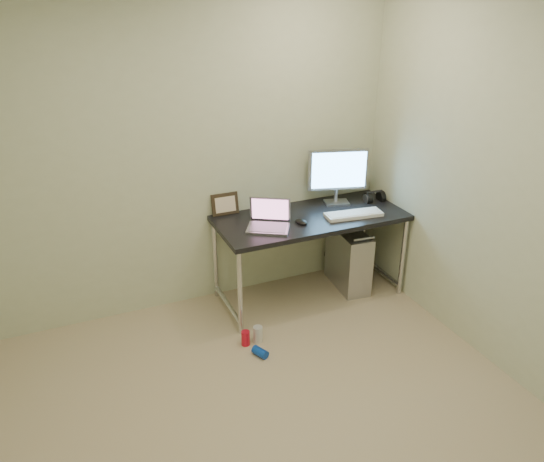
{
  "coord_description": "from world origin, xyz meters",
  "views": [
    {
      "loc": [
        -0.93,
        -2.15,
        2.44
      ],
      "look_at": [
        0.46,
        1.06,
        0.85
      ],
      "focal_mm": 35.0,
      "sensor_mm": 36.0,
      "label": 1
    }
  ],
  "objects": [
    {
      "name": "can_blue",
      "position": [
        0.24,
        0.78,
        0.03
      ],
      "size": [
        0.11,
        0.13,
        0.07
      ],
      "primitive_type": "cylinder",
      "rotation": [
        1.57,
        0.0,
        0.42
      ],
      "color": "#0F3FB7",
      "rests_on": "ground"
    },
    {
      "name": "wall_back",
      "position": [
        0.0,
        1.75,
        1.25
      ],
      "size": [
        3.5,
        0.02,
        2.5
      ],
      "primitive_type": "cube",
      "color": "beige",
      "rests_on": "ground"
    },
    {
      "name": "webcam",
      "position": [
        0.62,
        1.7,
        0.83
      ],
      "size": [
        0.04,
        0.04,
        0.11
      ],
      "rotation": [
        0.0,
        0.0,
        -0.33
      ],
      "color": "silver",
      "rests_on": "desk"
    },
    {
      "name": "can_white",
      "position": [
        0.29,
        0.95,
        0.07
      ],
      "size": [
        0.08,
        0.08,
        0.13
      ],
      "primitive_type": "cylinder",
      "rotation": [
        0.0,
        0.0,
        0.18
      ],
      "color": "silver",
      "rests_on": "ground"
    },
    {
      "name": "desk",
      "position": [
        0.96,
        1.41,
        0.67
      ],
      "size": [
        1.57,
        0.69,
        0.75
      ],
      "color": "black",
      "rests_on": "ground"
    },
    {
      "name": "headphones",
      "position": [
        1.63,
        1.48,
        0.78
      ],
      "size": [
        0.18,
        0.11,
        0.12
      ],
      "rotation": [
        0.0,
        0.0,
        -0.06
      ],
      "color": "black",
      "rests_on": "desk"
    },
    {
      "name": "monitor",
      "position": [
        1.3,
        1.58,
        1.03
      ],
      "size": [
        0.5,
        0.2,
        0.48
      ],
      "rotation": [
        0.0,
        0.0,
        -0.28
      ],
      "color": "#A4A4AB",
      "rests_on": "desk"
    },
    {
      "name": "can_red",
      "position": [
        0.2,
        0.95,
        0.06
      ],
      "size": [
        0.08,
        0.08,
        0.12
      ],
      "primitive_type": "cylinder",
      "rotation": [
        0.0,
        0.0,
        -0.3
      ],
      "color": "red",
      "rests_on": "ground"
    },
    {
      "name": "cable_a",
      "position": [
        1.31,
        1.7,
        0.4
      ],
      "size": [
        0.01,
        0.16,
        0.69
      ],
      "primitive_type": "cylinder",
      "rotation": [
        0.21,
        0.0,
        0.0
      ],
      "color": "black",
      "rests_on": "ground"
    },
    {
      "name": "floor",
      "position": [
        0.0,
        0.0,
        0.0
      ],
      "size": [
        3.5,
        3.5,
        0.0
      ],
      "primitive_type": "plane",
      "color": "tan",
      "rests_on": "ground"
    },
    {
      "name": "picture_frame",
      "position": [
        0.33,
        1.72,
        0.84
      ],
      "size": [
        0.23,
        0.07,
        0.18
      ],
      "primitive_type": "cube",
      "rotation": [
        -0.21,
        0.0,
        -0.01
      ],
      "color": "black",
      "rests_on": "desk"
    },
    {
      "name": "laptop",
      "position": [
        0.56,
        1.34,
        0.8
      ],
      "size": [
        0.41,
        0.39,
        0.22
      ],
      "rotation": [
        0.0,
        0.0,
        -0.53
      ],
      "color": "#A4A4AB",
      "rests_on": "desk"
    },
    {
      "name": "tower_computer",
      "position": [
        1.36,
        1.42,
        0.27
      ],
      "size": [
        0.27,
        0.53,
        0.57
      ],
      "rotation": [
        0.0,
        0.0,
        -0.09
      ],
      "color": "#A8A8AC",
      "rests_on": "ground"
    },
    {
      "name": "cable_b",
      "position": [
        1.4,
        1.68,
        0.38
      ],
      "size": [
        0.02,
        0.11,
        0.71
      ],
      "primitive_type": "cylinder",
      "rotation": [
        0.14,
        0.0,
        0.09
      ],
      "color": "black",
      "rests_on": "ground"
    },
    {
      "name": "mouse_right",
      "position": [
        1.5,
        1.25,
        0.77
      ],
      "size": [
        0.09,
        0.12,
        0.04
      ],
      "primitive_type": "ellipsoid",
      "rotation": [
        0.0,
        0.0,
        -0.2
      ],
      "color": "black",
      "rests_on": "desk"
    },
    {
      "name": "wall_right",
      "position": [
        1.75,
        0.0,
        1.25
      ],
      "size": [
        0.02,
        3.5,
        2.5
      ],
      "primitive_type": "cube",
      "color": "beige",
      "rests_on": "ground"
    },
    {
      "name": "mouse_left",
      "position": [
        0.82,
        1.3,
        0.77
      ],
      "size": [
        0.1,
        0.14,
        0.04
      ],
      "primitive_type": "ellipsoid",
      "rotation": [
        0.0,
        0.0,
        0.23
      ],
      "color": "black",
      "rests_on": "desk"
    },
    {
      "name": "keyboard",
      "position": [
        1.28,
        1.26,
        0.76
      ],
      "size": [
        0.49,
        0.21,
        0.03
      ],
      "primitive_type": "cube",
      "rotation": [
        0.0,
        0.0,
        -0.12
      ],
      "color": "white",
      "rests_on": "desk"
    }
  ]
}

